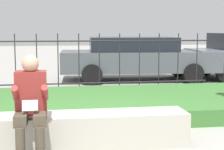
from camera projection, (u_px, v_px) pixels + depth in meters
ground_plane at (100, 146)px, 5.04m from camera, size 60.00×60.00×0.00m
stone_bench at (85, 132)px, 4.99m from camera, size 2.74×0.55×0.46m
person_seated_reader at (31, 103)px, 4.52m from camera, size 0.42×0.73×1.26m
grass_berm at (86, 105)px, 7.12m from camera, size 8.30×2.87×0.28m
iron_fence at (79, 63)px, 8.77m from camera, size 6.30×0.03×1.47m
car_parked_center at (137, 57)px, 11.40m from camera, size 4.81×2.14×1.32m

